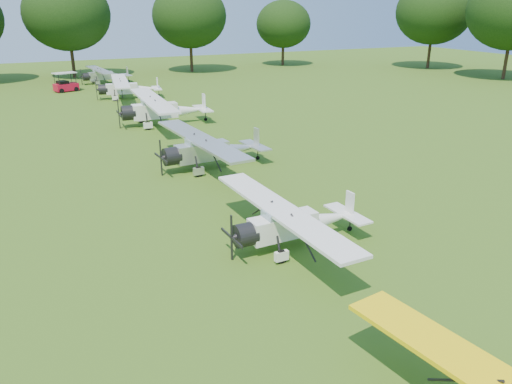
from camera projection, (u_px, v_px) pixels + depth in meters
The scene contains 8 objects.
ground at pixel (283, 249), 20.15m from camera, with size 160.00×160.00×0.00m, color #335B16.
tree_belt at pixel (368, 39), 18.86m from camera, with size 137.36×130.27×14.52m.
aircraft_3 at pixel (293, 221), 20.09m from camera, with size 5.97×9.51×1.87m.
aircraft_4 at pixel (210, 148), 29.80m from camera, with size 6.74×10.74×2.11m.
aircraft_5 at pixel (162, 108), 40.56m from camera, with size 7.52×11.95×2.36m.
aircraft_6 at pixel (127, 87), 52.06m from camera, with size 6.72×10.66×2.09m.
aircraft_7 at pixel (104, 74), 62.18m from camera, with size 6.13×9.76×1.92m.
golf_cart at pixel (65, 85), 56.44m from camera, with size 2.81×2.19×2.12m.
Camera 1 is at (-8.53, -15.94, 9.25)m, focal length 35.00 mm.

